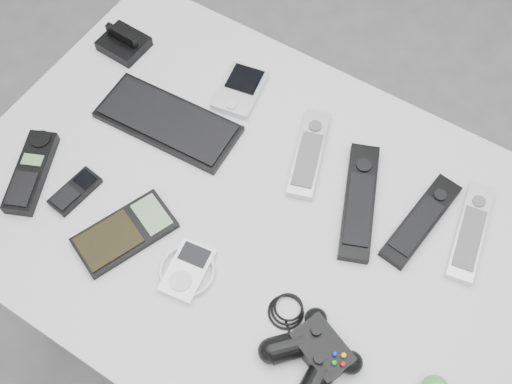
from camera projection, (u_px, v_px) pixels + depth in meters
The scene contains 14 objects.
floor at pixel (271, 315), 1.86m from camera, with size 3.50×3.50×0.00m, color slate.
desk at pixel (273, 238), 1.18m from camera, with size 1.20×0.77×0.81m.
pda_keyboard at pixel (168, 121), 1.22m from camera, with size 0.29×0.12×0.02m, color black.
dock_bracket at pixel (123, 40), 1.30m from camera, with size 0.09×0.08×0.05m, color black.
pda at pixel (240, 90), 1.25m from camera, with size 0.08×0.13×0.02m, color #B2B3BA.
remote_silver_a at pixel (309, 153), 1.18m from camera, with size 0.05×0.20×0.02m, color #B2B3BA.
remote_black_a at pixel (359, 201), 1.12m from camera, with size 0.06×0.24×0.02m, color black.
remote_black_b at pixel (421, 220), 1.11m from camera, with size 0.05×0.21×0.02m, color black.
remote_silver_b at pixel (471, 231), 1.10m from camera, with size 0.05×0.20×0.02m, color silver.
mobile_phone at pixel (75, 191), 1.14m from camera, with size 0.05×0.10×0.02m, color black.
cordless_handset at pixel (31, 172), 1.15m from camera, with size 0.06×0.18×0.03m, color black.
calculator at pixel (125, 233), 1.10m from camera, with size 0.09×0.18×0.02m, color black.
mp3_player at pixel (187, 271), 1.06m from camera, with size 0.10×0.11×0.02m, color white.
controller_black at pixel (315, 354), 0.97m from camera, with size 0.24×0.15×0.05m, color black, non-canonical shape.
Camera 1 is at (0.26, -0.50, 1.81)m, focal length 42.00 mm.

